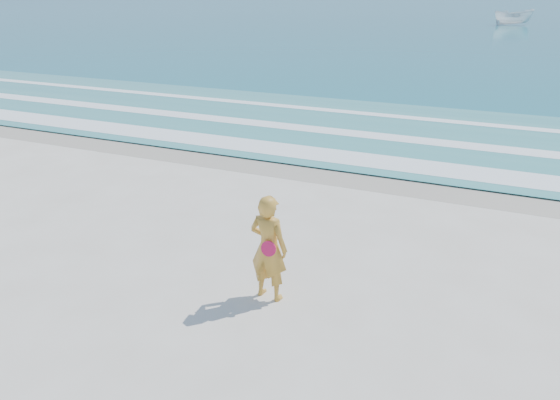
% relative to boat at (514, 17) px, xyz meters
% --- Properties ---
extents(ground, '(400.00, 400.00, 0.00)m').
position_rel_boat_xyz_m(ground, '(-3.25, -71.65, -0.98)').
color(ground, silver).
rests_on(ground, ground).
extents(wet_sand, '(400.00, 2.40, 0.00)m').
position_rel_boat_xyz_m(wet_sand, '(-3.25, -62.65, -0.98)').
color(wet_sand, '#B2A893').
rests_on(wet_sand, ground).
extents(ocean, '(400.00, 190.00, 0.04)m').
position_rel_boat_xyz_m(ocean, '(-3.25, 33.35, -0.96)').
color(ocean, '#19727F').
rests_on(ocean, ground).
extents(shallow, '(400.00, 10.00, 0.01)m').
position_rel_boat_xyz_m(shallow, '(-3.25, -57.65, -0.94)').
color(shallow, '#59B7AD').
rests_on(shallow, ocean).
extents(foam_near, '(400.00, 1.40, 0.01)m').
position_rel_boat_xyz_m(foam_near, '(-3.25, -61.35, -0.93)').
color(foam_near, white).
rests_on(foam_near, shallow).
extents(foam_mid, '(400.00, 0.90, 0.01)m').
position_rel_boat_xyz_m(foam_mid, '(-3.25, -58.45, -0.93)').
color(foam_mid, white).
rests_on(foam_mid, shallow).
extents(foam_far, '(400.00, 0.60, 0.01)m').
position_rel_boat_xyz_m(foam_far, '(-3.25, -55.15, -0.93)').
color(foam_far, white).
rests_on(foam_far, shallow).
extents(boat, '(5.21, 3.71, 1.89)m').
position_rel_boat_xyz_m(boat, '(0.00, 0.00, 0.00)').
color(boat, white).
rests_on(boat, ocean).
extents(woman, '(0.76, 0.54, 1.94)m').
position_rel_boat_xyz_m(woman, '(-1.83, -69.68, -0.01)').
color(woman, gold).
rests_on(woman, ground).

